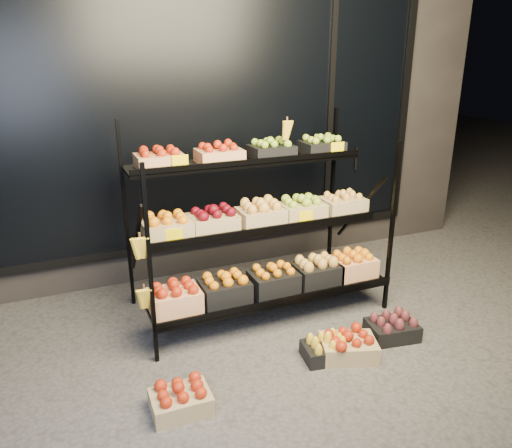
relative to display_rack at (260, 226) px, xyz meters
name	(u,v)px	position (x,y,z in m)	size (l,w,h in m)	color
ground	(291,343)	(0.01, -0.60, -0.79)	(24.00, 24.00, 0.00)	#514F4C
building	(190,91)	(0.01, 1.99, 0.96)	(6.00, 2.08, 3.50)	#2D2826
display_rack	(260,226)	(0.00, 0.00, 0.00)	(2.18, 1.02, 1.73)	black
floor_crate_left	(181,399)	(-0.99, -1.02, -0.70)	(0.38, 0.28, 0.19)	tan
floor_crate_midleft	(326,348)	(0.16, -0.88, -0.70)	(0.38, 0.30, 0.18)	black
floor_crate_midright	(348,345)	(0.32, -0.92, -0.69)	(0.49, 0.42, 0.20)	tan
floor_crate_right	(392,327)	(0.79, -0.84, -0.70)	(0.42, 0.34, 0.20)	black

